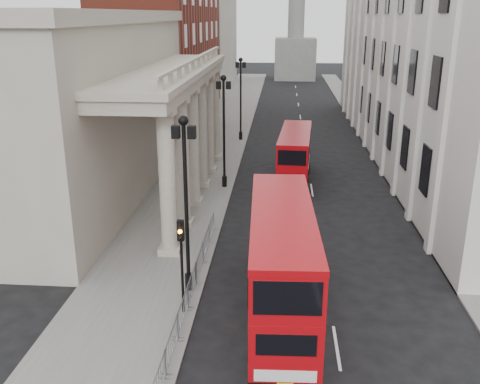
{
  "coord_description": "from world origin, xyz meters",
  "views": [
    {
      "loc": [
        3.59,
        -18.39,
        12.56
      ],
      "look_at": [
        1.34,
        10.29,
        2.95
      ],
      "focal_mm": 40.0,
      "sensor_mm": 36.0,
      "label": 1
    }
  ],
  "objects": [
    {
      "name": "crowd_barriers",
      "position": [
        -0.35,
        2.23,
        0.67
      ],
      "size": [
        0.5,
        18.75,
        1.1
      ],
      "color": "gray",
      "rests_on": "sidewalk_west"
    },
    {
      "name": "brick_building",
      "position": [
        -10.5,
        48.0,
        11.0
      ],
      "size": [
        9.0,
        32.0,
        22.0
      ],
      "primitive_type": "cube",
      "color": "maroon",
      "rests_on": "ground"
    },
    {
      "name": "pedestrian_b",
      "position": [
        -3.2,
        16.93,
        0.92
      ],
      "size": [
        0.86,
        0.71,
        1.61
      ],
      "primitive_type": "imported",
      "rotation": [
        0.0,
        0.0,
        3.27
      ],
      "color": "black",
      "rests_on": "sidewalk_west"
    },
    {
      "name": "lamp_post_south",
      "position": [
        -0.6,
        4.0,
        4.91
      ],
      "size": [
        1.05,
        0.44,
        8.32
      ],
      "color": "black",
      "rests_on": "sidewalk_west"
    },
    {
      "name": "lamp_post_north",
      "position": [
        -0.6,
        36.0,
        4.91
      ],
      "size": [
        1.05,
        0.44,
        8.32
      ],
      "color": "black",
      "rests_on": "sidewalk_west"
    },
    {
      "name": "pedestrian_c",
      "position": [
        -3.65,
        17.04,
        1.0
      ],
      "size": [
        0.94,
        0.69,
        1.76
      ],
      "primitive_type": "imported",
      "rotation": [
        0.0,
        0.0,
        6.45
      ],
      "color": "black",
      "rests_on": "sidewalk_west"
    },
    {
      "name": "sidewalk_east",
      "position": [
        13.5,
        30.0,
        0.06
      ],
      "size": [
        3.0,
        140.0,
        0.12
      ],
      "primitive_type": "cube",
      "color": "slate",
      "rests_on": "ground"
    },
    {
      "name": "bus_near",
      "position": [
        3.74,
        2.6,
        2.46
      ],
      "size": [
        3.03,
        11.01,
        4.71
      ],
      "rotation": [
        0.0,
        0.0,
        0.04
      ],
      "color": "#AF080E",
      "rests_on": "ground"
    },
    {
      "name": "bus_far",
      "position": [
        4.69,
        21.94,
        2.1
      ],
      "size": [
        2.87,
        9.45,
        4.02
      ],
      "rotation": [
        0.0,
        0.0,
        -0.07
      ],
      "color": "#9F070C",
      "rests_on": "ground"
    },
    {
      "name": "kerb",
      "position": [
        -0.05,
        30.0,
        0.07
      ],
      "size": [
        0.2,
        140.0,
        0.14
      ],
      "primitive_type": "cube",
      "color": "slate",
      "rests_on": "ground"
    },
    {
      "name": "traffic_light",
      "position": [
        -0.5,
        1.98,
        3.11
      ],
      "size": [
        0.28,
        0.33,
        4.3
      ],
      "color": "black",
      "rests_on": "sidewalk_west"
    },
    {
      "name": "portico_building",
      "position": [
        -10.5,
        18.0,
        6.0
      ],
      "size": [
        9.0,
        28.0,
        12.0
      ],
      "primitive_type": "cube",
      "color": "#9C9483",
      "rests_on": "ground"
    },
    {
      "name": "west_building_far",
      "position": [
        -10.5,
        80.0,
        10.0
      ],
      "size": [
        9.0,
        30.0,
        20.0
      ],
      "primitive_type": "cube",
      "color": "#9C9483",
      "rests_on": "ground"
    },
    {
      "name": "pedestrian_a",
      "position": [
        -3.36,
        13.14,
        1.06
      ],
      "size": [
        0.8,
        0.66,
        1.88
      ],
      "primitive_type": "imported",
      "rotation": [
        0.0,
        0.0,
        0.35
      ],
      "color": "black",
      "rests_on": "sidewalk_west"
    },
    {
      "name": "lamp_post_mid",
      "position": [
        -0.6,
        20.0,
        4.91
      ],
      "size": [
        1.05,
        0.44,
        8.32
      ],
      "color": "black",
      "rests_on": "sidewalk_west"
    },
    {
      "name": "east_building",
      "position": [
        16.0,
        32.0,
        12.5
      ],
      "size": [
        8.0,
        55.0,
        25.0
      ],
      "primitive_type": "cube",
      "color": "beige",
      "rests_on": "ground"
    },
    {
      "name": "ground",
      "position": [
        0.0,
        0.0,
        0.0
      ],
      "size": [
        260.0,
        260.0,
        0.0
      ],
      "primitive_type": "plane",
      "color": "black",
      "rests_on": "ground"
    },
    {
      "name": "sidewalk_west",
      "position": [
        -3.0,
        30.0,
        0.06
      ],
      "size": [
        6.0,
        140.0,
        0.12
      ],
      "primitive_type": "cube",
      "color": "slate",
      "rests_on": "ground"
    }
  ]
}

